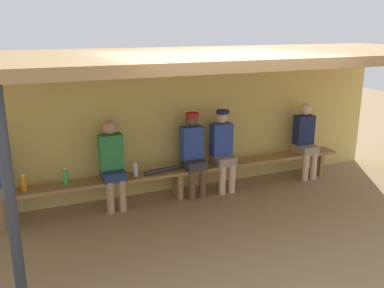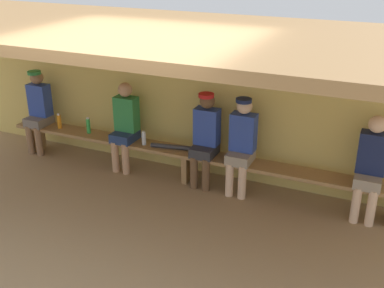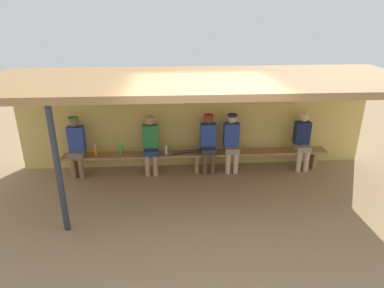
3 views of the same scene
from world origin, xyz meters
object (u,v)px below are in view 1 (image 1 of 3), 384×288
(bench, at_px, (178,174))
(baseball_bat, at_px, (168,169))
(water_bottle_clear, at_px, (65,177))
(player_leftmost, at_px, (193,150))
(player_with_sunglasses, at_px, (112,161))
(water_bottle_orange, at_px, (136,170))
(player_in_white, at_px, (305,137))
(water_bottle_green, at_px, (24,183))
(support_post, at_px, (11,208))
(player_near_post, at_px, (223,147))

(bench, height_order, baseball_bat, baseball_bat)
(water_bottle_clear, xyz_separation_m, baseball_bat, (1.55, -0.01, -0.09))
(player_leftmost, height_order, baseball_bat, player_leftmost)
(bench, relative_size, player_leftmost, 4.46)
(player_with_sunglasses, relative_size, player_leftmost, 0.99)
(player_with_sunglasses, xyz_separation_m, water_bottle_orange, (0.34, -0.04, -0.17))
(player_in_white, height_order, water_bottle_green, player_in_white)
(bench, bearing_deg, player_in_white, 0.07)
(player_in_white, distance_m, baseball_bat, 2.60)
(player_in_white, relative_size, water_bottle_orange, 6.29)
(support_post, height_order, bench, support_post)
(water_bottle_green, bearing_deg, player_with_sunglasses, 0.22)
(water_bottle_green, bearing_deg, support_post, -92.99)
(water_bottle_clear, distance_m, water_bottle_green, 0.55)
(player_near_post, height_order, baseball_bat, player_near_post)
(water_bottle_clear, relative_size, water_bottle_orange, 1.22)
(support_post, distance_m, player_near_post, 3.81)
(bench, bearing_deg, water_bottle_orange, -176.60)
(bench, height_order, water_bottle_green, water_bottle_green)
(player_leftmost, height_order, water_bottle_green, player_leftmost)
(player_near_post, relative_size, water_bottle_clear, 5.21)
(player_in_white, bearing_deg, water_bottle_green, -179.94)
(water_bottle_clear, height_order, water_bottle_orange, water_bottle_clear)
(player_leftmost, xyz_separation_m, water_bottle_clear, (-1.96, 0.00, -0.16))
(bench, bearing_deg, support_post, -138.37)
(player_with_sunglasses, xyz_separation_m, player_in_white, (3.46, 0.00, 0.00))
(player_leftmost, distance_m, water_bottle_orange, 0.97)
(support_post, bearing_deg, bench, 41.63)
(player_with_sunglasses, relative_size, baseball_bat, 1.63)
(water_bottle_orange, relative_size, baseball_bat, 0.26)
(water_bottle_clear, height_order, baseball_bat, water_bottle_clear)
(water_bottle_clear, xyz_separation_m, water_bottle_orange, (1.01, -0.05, -0.02))
(player_near_post, relative_size, water_bottle_green, 5.54)
(bench, height_order, water_bottle_orange, water_bottle_orange)
(support_post, relative_size, bench, 0.37)
(bench, xyz_separation_m, player_leftmost, (0.27, 0.00, 0.36))
(player_leftmost, xyz_separation_m, player_near_post, (0.53, 0.00, 0.00))
(player_in_white, height_order, water_bottle_clear, player_in_white)
(water_bottle_clear, distance_m, water_bottle_orange, 1.01)
(baseball_bat, bearing_deg, player_with_sunglasses, 169.29)
(support_post, xyz_separation_m, water_bottle_green, (0.11, 2.10, -0.52))
(player_leftmost, bearing_deg, baseball_bat, -179.51)
(bench, relative_size, water_bottle_orange, 28.29)
(player_leftmost, bearing_deg, support_post, -141.34)
(player_with_sunglasses, bearing_deg, player_in_white, 0.00)
(water_bottle_clear, bearing_deg, player_in_white, -0.04)
(player_with_sunglasses, distance_m, water_bottle_green, 1.24)
(bench, height_order, water_bottle_clear, water_bottle_clear)
(water_bottle_green, bearing_deg, bench, 0.04)
(player_leftmost, bearing_deg, water_bottle_orange, -177.33)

